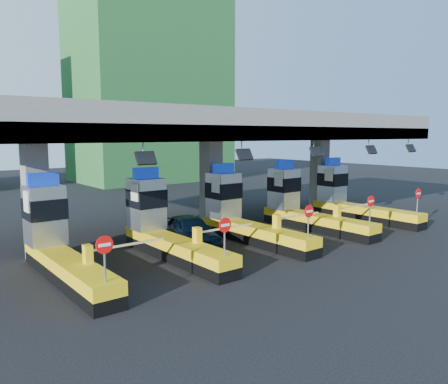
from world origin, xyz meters
TOP-DOWN VIEW (x-y plane):
  - ground at (0.00, 0.00)m, footprint 120.00×120.00m
  - toll_canopy at (0.00, 2.87)m, footprint 28.00×12.09m
  - toll_lane_far_left at (-10.00, 0.28)m, footprint 4.43×8.00m
  - toll_lane_left at (-5.00, 0.28)m, footprint 4.43×8.00m
  - toll_lane_center at (0.00, 0.28)m, footprint 4.43×8.00m
  - toll_lane_right at (5.00, 0.28)m, footprint 4.43×8.00m
  - toll_lane_far_right at (10.00, 0.28)m, footprint 4.43×8.00m
  - bg_building_scaffold at (12.00, 32.00)m, footprint 18.00×12.00m
  - van at (-2.99, 0.84)m, footprint 2.76×4.95m

SIDE VIEW (x-z plane):
  - ground at x=0.00m, z-range 0.00..0.00m
  - van at x=-2.99m, z-range 0.00..1.59m
  - toll_lane_far_left at x=-10.00m, z-range -0.68..3.47m
  - toll_lane_left at x=-5.00m, z-range -0.68..3.47m
  - toll_lane_center at x=0.00m, z-range -0.68..3.47m
  - toll_lane_right at x=5.00m, z-range -0.68..3.47m
  - toll_lane_far_right at x=10.00m, z-range -0.68..3.47m
  - toll_canopy at x=0.00m, z-range 2.63..9.63m
  - bg_building_scaffold at x=12.00m, z-range 0.00..28.00m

